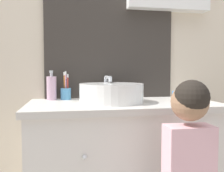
{
  "coord_description": "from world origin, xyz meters",
  "views": [
    {
      "loc": [
        -0.33,
        -1.11,
        0.98
      ],
      "look_at": [
        -0.08,
        0.27,
        0.89
      ],
      "focal_mm": 40.0,
      "sensor_mm": 36.0,
      "label": 1
    }
  ],
  "objects_px": {
    "soap_dispenser": "(52,88)",
    "child_figure": "(189,170)",
    "drinking_cup": "(180,98)",
    "toothbrush_holder": "(66,93)",
    "sink_basin": "(112,93)"
  },
  "relations": [
    {
      "from": "soap_dispenser",
      "to": "child_figure",
      "type": "xyz_separation_m",
      "value": [
        0.6,
        -0.67,
        -0.32
      ]
    },
    {
      "from": "soap_dispenser",
      "to": "drinking_cup",
      "type": "relative_size",
      "value": 2.38
    },
    {
      "from": "sink_basin",
      "to": "child_figure",
      "type": "distance_m",
      "value": 0.61
    },
    {
      "from": "sink_basin",
      "to": "drinking_cup",
      "type": "distance_m",
      "value": 0.39
    },
    {
      "from": "toothbrush_holder",
      "to": "drinking_cup",
      "type": "distance_m",
      "value": 0.72
    },
    {
      "from": "toothbrush_holder",
      "to": "soap_dispenser",
      "type": "relative_size",
      "value": 0.98
    },
    {
      "from": "sink_basin",
      "to": "child_figure",
      "type": "xyz_separation_m",
      "value": [
        0.25,
        -0.48,
        -0.3
      ]
    },
    {
      "from": "soap_dispenser",
      "to": "drinking_cup",
      "type": "xyz_separation_m",
      "value": [
        0.69,
        -0.38,
        -0.04
      ]
    },
    {
      "from": "toothbrush_holder",
      "to": "child_figure",
      "type": "relative_size",
      "value": 0.19
    },
    {
      "from": "toothbrush_holder",
      "to": "drinking_cup",
      "type": "height_order",
      "value": "toothbrush_holder"
    },
    {
      "from": "sink_basin",
      "to": "drinking_cup",
      "type": "xyz_separation_m",
      "value": [
        0.34,
        -0.19,
        -0.02
      ]
    },
    {
      "from": "sink_basin",
      "to": "drinking_cup",
      "type": "bearing_deg",
      "value": -28.88
    },
    {
      "from": "soap_dispenser",
      "to": "toothbrush_holder",
      "type": "bearing_deg",
      "value": 2.69
    },
    {
      "from": "drinking_cup",
      "to": "child_figure",
      "type": "bearing_deg",
      "value": -107.94
    },
    {
      "from": "drinking_cup",
      "to": "soap_dispenser",
      "type": "bearing_deg",
      "value": 151.43
    }
  ]
}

